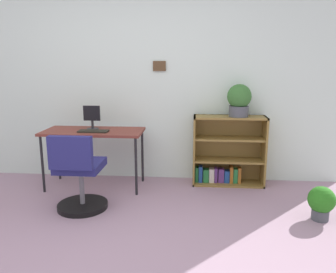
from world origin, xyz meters
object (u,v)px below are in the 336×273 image
potted_plant_on_shelf (239,100)px  potted_plant_floor (321,202)px  office_chair (79,177)px  keyboard (93,131)px  desk (93,135)px  bookshelf_low (227,153)px  monitor (92,117)px

potted_plant_on_shelf → potted_plant_floor: (0.70, -0.92, -0.88)m
office_chair → keyboard: bearing=91.8°
office_chair → desk: bearing=94.1°
potted_plant_on_shelf → potted_plant_floor: 1.45m
bookshelf_low → potted_plant_floor: bookshelf_low is taller
keyboard → monitor: bearing=110.7°
monitor → potted_plant_floor: monitor is taller
desk → potted_plant_on_shelf: 1.79m
desk → potted_plant_on_shelf: size_ratio=3.04×
office_chair → potted_plant_floor: (2.38, -0.02, -0.17)m
monitor → desk: bearing=-65.0°
office_chair → bookshelf_low: bookshelf_low is taller
monitor → office_chair: (0.07, -0.75, -0.50)m
desk → office_chair: 0.76m
keyboard → office_chair: bearing=-88.2°
desk → potted_plant_on_shelf: bearing=6.8°
bookshelf_low → keyboard: bearing=-167.3°
desk → monitor: monitor is taller
desk → potted_plant_floor: desk is taller
office_chair → monitor: bearing=95.7°
keyboard → desk: bearing=108.2°
office_chair → potted_plant_on_shelf: potted_plant_on_shelf is taller
monitor → keyboard: monitor is taller
keyboard → potted_plant_on_shelf: size_ratio=0.89×
monitor → keyboard: 0.21m
potted_plant_on_shelf → potted_plant_floor: potted_plant_on_shelf is taller
office_chair → potted_plant_on_shelf: 2.03m
potted_plant_floor → monitor: bearing=162.7°
desk → potted_plant_floor: size_ratio=3.52×
office_chair → potted_plant_floor: 2.39m
desk → keyboard: 0.12m
potted_plant_floor → potted_plant_on_shelf: bearing=127.5°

